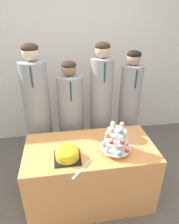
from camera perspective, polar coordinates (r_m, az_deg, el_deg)
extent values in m
plane|color=#605B56|center=(2.35, 1.62, -29.15)|extent=(16.00, 16.00, 0.00)
cube|color=silver|center=(3.13, -4.20, 15.93)|extent=(9.00, 0.06, 2.70)
cube|color=#EF9951|center=(2.29, 0.15, -17.18)|extent=(1.32, 0.67, 0.72)
cube|color=black|center=(1.93, -6.29, -12.84)|extent=(0.25, 0.25, 0.01)
cylinder|color=yellow|center=(1.90, -6.35, -11.91)|extent=(0.22, 0.22, 0.07)
ellipsoid|color=yellow|center=(1.88, -6.41, -10.97)|extent=(0.21, 0.21, 0.08)
cube|color=silver|center=(1.85, -0.93, -14.77)|extent=(0.16, 0.18, 0.00)
cube|color=#B2B2B7|center=(1.76, -3.92, -17.68)|extent=(0.08, 0.09, 0.01)
cylinder|color=silver|center=(1.94, 7.62, -8.22)|extent=(0.02, 0.02, 0.25)
cylinder|color=silver|center=(1.98, 7.48, -10.04)|extent=(0.29, 0.29, 0.01)
cylinder|color=silver|center=(1.92, 7.66, -7.67)|extent=(0.23, 0.23, 0.01)
cylinder|color=silver|center=(1.87, 7.85, -5.16)|extent=(0.18, 0.18, 0.01)
cylinder|color=orange|center=(2.03, 10.52, -8.79)|extent=(0.04, 0.04, 0.03)
sphere|color=#F4E5C6|center=(2.01, 10.58, -8.22)|extent=(0.04, 0.04, 0.04)
cylinder|color=#4CB766|center=(2.06, 8.56, -7.83)|extent=(0.04, 0.04, 0.03)
sphere|color=silver|center=(2.05, 8.61, -7.20)|extent=(0.04, 0.04, 0.04)
cylinder|color=yellow|center=(2.04, 5.30, -7.96)|extent=(0.04, 0.04, 0.03)
sphere|color=silver|center=(2.03, 5.33, -7.36)|extent=(0.04, 0.04, 0.04)
cylinder|color=pink|center=(1.97, 4.02, -9.50)|extent=(0.04, 0.04, 0.02)
sphere|color=beige|center=(1.96, 4.04, -8.92)|extent=(0.04, 0.04, 0.04)
cylinder|color=white|center=(1.90, 4.98, -11.16)|extent=(0.04, 0.04, 0.02)
sphere|color=#F4E5C6|center=(1.89, 5.01, -10.61)|extent=(0.04, 0.04, 0.04)
cylinder|color=#3893DB|center=(1.88, 8.50, -11.81)|extent=(0.04, 0.04, 0.03)
sphere|color=#F4E5C6|center=(1.86, 8.56, -11.21)|extent=(0.03, 0.03, 0.03)
cylinder|color=#E5333D|center=(1.93, 10.73, -10.77)|extent=(0.04, 0.04, 0.03)
sphere|color=beige|center=(1.92, 10.80, -10.19)|extent=(0.04, 0.04, 0.04)
cylinder|color=orange|center=(1.93, 5.16, -6.77)|extent=(0.04, 0.04, 0.03)
sphere|color=#F4E5C6|center=(1.91, 5.20, -6.08)|extent=(0.04, 0.04, 0.04)
cylinder|color=#E5333D|center=(1.85, 6.21, -8.55)|extent=(0.04, 0.04, 0.02)
sphere|color=silver|center=(1.84, 6.24, -7.96)|extent=(0.04, 0.04, 0.04)
cylinder|color=#E5333D|center=(1.86, 9.34, -8.55)|extent=(0.04, 0.04, 0.03)
sphere|color=white|center=(1.84, 9.40, -7.89)|extent=(0.04, 0.04, 0.04)
cylinder|color=white|center=(1.95, 10.12, -6.81)|extent=(0.04, 0.04, 0.03)
sphere|color=white|center=(1.93, 10.18, -6.18)|extent=(0.04, 0.04, 0.04)
cylinder|color=#E5333D|center=(1.99, 7.43, -5.87)|extent=(0.04, 0.04, 0.02)
sphere|color=#F4E5C6|center=(1.97, 7.47, -5.28)|extent=(0.04, 0.04, 0.04)
cylinder|color=pink|center=(1.90, 9.21, -4.11)|extent=(0.05, 0.05, 0.03)
sphere|color=beige|center=(1.88, 9.27, -3.41)|extent=(0.04, 0.04, 0.04)
cylinder|color=#4CB766|center=(1.90, 6.65, -3.98)|extent=(0.05, 0.05, 0.03)
sphere|color=#F4E5C6|center=(1.88, 6.69, -3.30)|extent=(0.05, 0.05, 0.05)
cylinder|color=pink|center=(1.82, 6.42, -5.37)|extent=(0.04, 0.04, 0.02)
sphere|color=#F4E5C6|center=(1.81, 6.46, -4.70)|extent=(0.04, 0.04, 0.04)
cylinder|color=#3893DB|center=(1.82, 9.00, -5.64)|extent=(0.05, 0.05, 0.03)
sphere|color=#F4E5C6|center=(1.80, 9.06, -4.94)|extent=(0.04, 0.04, 0.04)
cylinder|color=#939399|center=(2.55, -14.19, -2.40)|extent=(0.31, 0.31, 1.47)
sphere|color=beige|center=(2.27, -16.60, 15.95)|extent=(0.18, 0.18, 0.18)
ellipsoid|color=#332319|center=(2.27, -16.77, 17.16)|extent=(0.18, 0.18, 0.10)
cube|color=#14472D|center=(2.18, -16.25, 9.51)|extent=(0.02, 0.01, 0.22)
cylinder|color=#939399|center=(2.58, -5.12, -3.52)|extent=(0.31, 0.31, 1.29)
sphere|color=#8E6B4C|center=(2.30, -5.88, 12.16)|extent=(0.16, 0.16, 0.16)
ellipsoid|color=#332319|center=(2.29, -5.93, 13.23)|extent=(0.17, 0.17, 0.09)
cube|color=#14472D|center=(2.22, -5.35, 5.84)|extent=(0.02, 0.01, 0.22)
cylinder|color=#939399|center=(2.58, 3.22, -1.07)|extent=(0.27, 0.27, 1.47)
sphere|color=#D6AD89|center=(2.31, 3.77, 17.15)|extent=(0.17, 0.17, 0.17)
ellipsoid|color=#332319|center=(2.30, 3.80, 18.28)|extent=(0.17, 0.17, 0.09)
cube|color=#14472D|center=(2.23, 4.37, 11.10)|extent=(0.02, 0.01, 0.22)
cylinder|color=#939399|center=(2.70, 10.94, -1.35)|extent=(0.27, 0.27, 1.38)
sphere|color=tan|center=(2.44, 12.56, 14.77)|extent=(0.16, 0.16, 0.16)
ellipsoid|color=black|center=(2.43, 12.67, 15.80)|extent=(0.17, 0.17, 0.09)
cube|color=#14472D|center=(2.37, 13.18, 9.04)|extent=(0.02, 0.01, 0.22)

